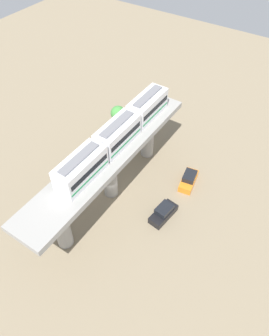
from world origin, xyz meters
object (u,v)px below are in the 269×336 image
at_px(parked_car_orange, 189,180).
at_px(tree_near_viaduct, 118,113).
at_px(parked_car_black, 164,213).
at_px(train, 118,134).

bearing_deg(parked_car_orange, tree_near_viaduct, 152.63).
relative_size(parked_car_orange, parked_car_black, 1.01).
xyz_separation_m(parked_car_orange, tree_near_viaduct, (-15.75, 4.94, 1.98)).
height_order(parked_car_black, tree_near_viaduct, tree_near_viaduct).
xyz_separation_m(parked_car_black, tree_near_viaduct, (-15.62, 11.88, 1.98)).
height_order(train, parked_car_black, train).
xyz_separation_m(train, parked_car_black, (8.03, -1.53, -8.46)).
relative_size(train, parked_car_black, 4.67).
distance_m(parked_car_orange, parked_car_black, 6.94).
relative_size(parked_car_black, tree_near_viaduct, 1.10).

